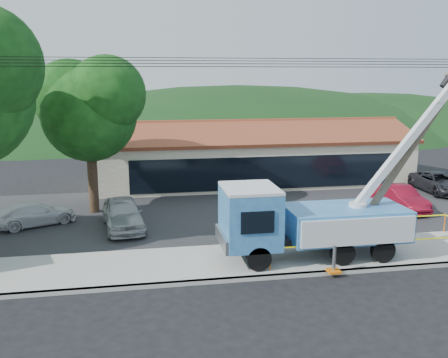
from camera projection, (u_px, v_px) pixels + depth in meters
name	position (u px, v px, depth m)	size (l,w,h in m)	color
ground	(272.00, 303.00, 17.50)	(120.00, 120.00, 0.00)	black
curb	(258.00, 278.00, 19.51)	(60.00, 0.25, 0.15)	#A5A39A
sidewalk	(247.00, 260.00, 21.34)	(60.00, 4.00, 0.15)	#A5A39A
parking_lot	(217.00, 211.00, 29.05)	(60.00, 12.00, 0.10)	#28282B
strip_mall	(253.00, 157.00, 37.05)	(22.50, 8.53, 4.67)	#BFAE97
tree_lot	(89.00, 105.00, 27.54)	(6.30, 5.60, 8.94)	#332316
hill_west	(57.00, 133.00, 67.91)	(78.40, 56.00, 28.00)	#143513
hill_center	(237.00, 130.00, 72.20)	(89.60, 64.00, 32.00)	#143513
hill_east	(366.00, 127.00, 75.64)	(72.80, 52.00, 26.00)	#143513
utility_truck	(308.00, 219.00, 21.23)	(11.26, 4.29, 8.67)	black
leaning_pole	(412.00, 147.00, 21.67)	(5.68, 1.89, 8.59)	brown
caution_tape	(367.00, 234.00, 22.41)	(9.93, 3.27, 0.94)	orange
car_silver	(124.00, 230.00, 25.67)	(1.89, 4.70, 1.60)	#A1A4A8
car_red	(399.00, 211.00, 29.34)	(1.50, 4.29, 1.41)	maroon
car_white	(35.00, 227.00, 26.26)	(1.71, 4.21, 1.22)	silver
car_dark	(438.00, 194.00, 33.58)	(2.24, 4.85, 1.35)	black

